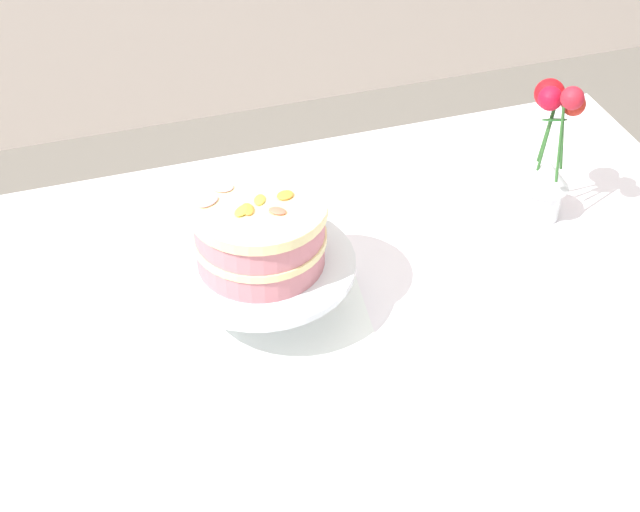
{
  "coord_description": "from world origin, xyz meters",
  "views": [
    {
      "loc": [
        -0.38,
        -1.02,
        1.76
      ],
      "look_at": [
        -0.05,
        0.02,
        0.86
      ],
      "focal_mm": 52.96,
      "sensor_mm": 36.0,
      "label": 1
    }
  ],
  "objects_px": {
    "dining_table": "(359,364)",
    "layer_cake": "(260,232)",
    "flower_vase": "(549,158)",
    "cake_stand": "(262,269)"
  },
  "relations": [
    {
      "from": "dining_table",
      "to": "layer_cake",
      "type": "relative_size",
      "value": 6.84
    },
    {
      "from": "layer_cake",
      "to": "flower_vase",
      "type": "height_order",
      "value": "flower_vase"
    },
    {
      "from": "layer_cake",
      "to": "flower_vase",
      "type": "xyz_separation_m",
      "value": [
        0.53,
        0.09,
        -0.03
      ]
    },
    {
      "from": "cake_stand",
      "to": "flower_vase",
      "type": "height_order",
      "value": "flower_vase"
    },
    {
      "from": "cake_stand",
      "to": "layer_cake",
      "type": "bearing_deg",
      "value": 168.45
    },
    {
      "from": "cake_stand",
      "to": "layer_cake",
      "type": "relative_size",
      "value": 1.42
    },
    {
      "from": "layer_cake",
      "to": "flower_vase",
      "type": "bearing_deg",
      "value": 9.47
    },
    {
      "from": "dining_table",
      "to": "flower_vase",
      "type": "xyz_separation_m",
      "value": [
        0.4,
        0.17,
        0.21
      ]
    },
    {
      "from": "dining_table",
      "to": "layer_cake",
      "type": "height_order",
      "value": "layer_cake"
    },
    {
      "from": "dining_table",
      "to": "layer_cake",
      "type": "bearing_deg",
      "value": 149.36
    }
  ]
}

